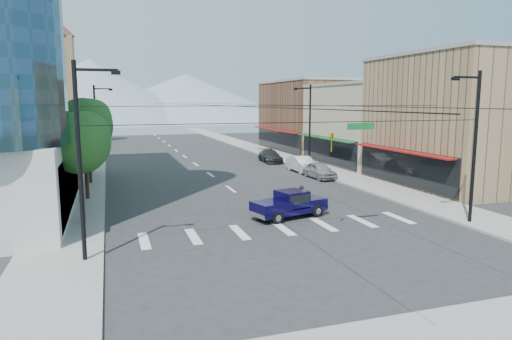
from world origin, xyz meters
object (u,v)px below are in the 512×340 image
at_px(parked_car_near, 320,170).
at_px(parked_car_far, 270,156).
at_px(pedestrian, 302,198).
at_px(parked_car_mid, 302,164).
at_px(pickup_truck, 289,204).

bearing_deg(parked_car_near, parked_car_far, 89.69).
height_order(pedestrian, parked_car_far, pedestrian).
distance_m(parked_car_near, parked_car_mid, 4.10).
bearing_deg(parked_car_mid, pickup_truck, -116.45).
bearing_deg(parked_car_near, pedestrian, -123.36).
bearing_deg(parked_car_mid, parked_car_near, -90.31).
xyz_separation_m(pedestrian, parked_car_mid, (6.90, 15.67, -0.07)).
relative_size(pedestrian, parked_car_far, 0.35).
relative_size(pedestrian, parked_car_near, 0.39).
distance_m(pedestrian, parked_car_near, 13.48).
xyz_separation_m(pickup_truck, parked_car_near, (8.31, 12.83, -0.12)).
height_order(pickup_truck, pedestrian, pedestrian).
bearing_deg(parked_car_mid, pedestrian, -114.07).
height_order(pickup_truck, parked_car_near, pickup_truck).
relative_size(pickup_truck, parked_car_near, 1.18).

